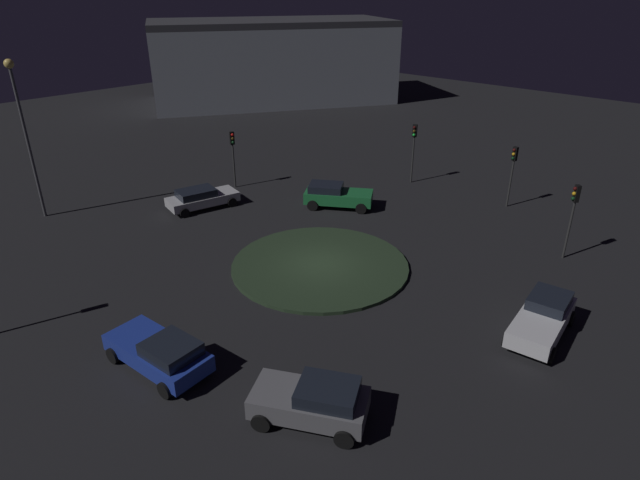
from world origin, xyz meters
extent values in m
plane|color=black|center=(0.00, 0.00, 0.00)|extent=(114.94, 114.94, 0.00)
cylinder|color=#263823|center=(0.00, 0.00, 0.09)|extent=(9.26, 9.26, 0.18)
cube|color=#1E7238|center=(-6.91, -4.80, 0.71)|extent=(3.96, 4.69, 0.73)
cube|color=black|center=(-6.44, -5.51, 1.31)|extent=(2.54, 2.69, 0.47)
cylinder|color=black|center=(-8.55, -3.98, 0.35)|extent=(0.57, 0.71, 0.70)
cylinder|color=black|center=(-7.01, -2.97, 0.35)|extent=(0.57, 0.71, 0.70)
cylinder|color=black|center=(-6.81, -6.63, 0.35)|extent=(0.57, 0.71, 0.70)
cylinder|color=black|center=(-5.27, -5.61, 0.35)|extent=(0.57, 0.71, 0.70)
cube|color=slate|center=(8.18, 7.18, 0.71)|extent=(3.48, 4.30, 0.74)
cube|color=black|center=(7.87, 7.74, 1.32)|extent=(2.37, 2.52, 0.48)
cylinder|color=black|center=(9.65, 6.39, 0.34)|extent=(0.52, 0.69, 0.67)
cylinder|color=black|center=(8.06, 5.51, 0.34)|extent=(0.52, 0.69, 0.67)
cylinder|color=black|center=(8.30, 8.85, 0.34)|extent=(0.52, 0.69, 0.67)
cylinder|color=black|center=(6.71, 7.98, 0.34)|extent=(0.52, 0.69, 0.67)
cube|color=white|center=(-1.94, 10.90, 0.69)|extent=(4.57, 2.30, 0.71)
cube|color=black|center=(-2.80, 10.79, 1.28)|extent=(2.09, 1.77, 0.47)
cylinder|color=black|center=(-0.49, 11.97, 0.33)|extent=(0.69, 0.30, 0.66)
cylinder|color=black|center=(-0.26, 10.24, 0.33)|extent=(0.69, 0.30, 0.66)
cylinder|color=black|center=(-3.62, 11.57, 0.33)|extent=(0.69, 0.30, 0.66)
cylinder|color=black|center=(-3.39, 9.83, 0.33)|extent=(0.69, 0.30, 0.66)
cube|color=silver|center=(-0.68, -11.24, 0.59)|extent=(4.86, 2.80, 0.57)
cube|color=black|center=(-0.27, -11.33, 1.12)|extent=(2.67, 2.09, 0.47)
cylinder|color=black|center=(-2.48, -11.76, 0.31)|extent=(0.65, 0.35, 0.62)
cylinder|color=black|center=(-2.08, -9.98, 0.31)|extent=(0.65, 0.35, 0.62)
cylinder|color=black|center=(0.72, -12.49, 0.31)|extent=(0.65, 0.35, 0.62)
cylinder|color=black|center=(1.13, -10.72, 0.31)|extent=(0.65, 0.35, 0.62)
cube|color=#1E38A5|center=(10.19, 0.99, 0.66)|extent=(2.28, 4.63, 0.67)
cube|color=black|center=(10.10, 1.91, 1.25)|extent=(1.82, 2.06, 0.50)
cylinder|color=black|center=(11.27, -0.53, 0.33)|extent=(0.28, 0.67, 0.65)
cylinder|color=black|center=(9.41, -0.71, 0.33)|extent=(0.28, 0.67, 0.65)
cylinder|color=black|center=(10.97, 2.68, 0.33)|extent=(0.28, 0.67, 0.65)
cylinder|color=black|center=(9.11, 2.50, 0.33)|extent=(0.28, 0.67, 0.65)
cylinder|color=#2D2D2D|center=(-9.78, 8.92, 1.63)|extent=(0.12, 0.12, 3.26)
cube|color=black|center=(-9.78, 8.92, 3.71)|extent=(0.36, 0.37, 0.90)
sphere|color=#3F0C0C|center=(-9.67, 8.82, 3.98)|extent=(0.20, 0.20, 0.20)
sphere|color=yellow|center=(-9.67, 8.82, 3.71)|extent=(0.20, 0.20, 0.20)
sphere|color=#0F3819|center=(-9.67, 8.82, 3.44)|extent=(0.20, 0.20, 0.20)
cylinder|color=#2D2D2D|center=(-4.62, -12.80, 1.59)|extent=(0.12, 0.12, 3.19)
cube|color=black|center=(-4.62, -12.80, 3.64)|extent=(0.36, 0.31, 0.90)
sphere|color=red|center=(-4.57, -12.67, 3.91)|extent=(0.20, 0.20, 0.20)
sphere|color=#4C380F|center=(-4.57, -12.67, 3.64)|extent=(0.20, 0.20, 0.20)
sphere|color=#0F3819|center=(-4.57, -12.67, 3.37)|extent=(0.20, 0.20, 0.20)
cylinder|color=#2D2D2D|center=(-14.66, 3.33, 1.58)|extent=(0.12, 0.12, 3.16)
cube|color=black|center=(-14.66, 3.33, 3.61)|extent=(0.28, 0.34, 0.90)
sphere|color=#3F0C0C|center=(-14.52, 3.30, 3.88)|extent=(0.20, 0.20, 0.20)
sphere|color=yellow|center=(-14.52, 3.30, 3.61)|extent=(0.20, 0.20, 0.20)
sphere|color=#0F3819|center=(-14.52, 3.30, 3.34)|extent=(0.20, 0.20, 0.20)
cylinder|color=#2D2D2D|center=(-14.27, -4.07, 1.72)|extent=(0.12, 0.12, 3.44)
cube|color=black|center=(-14.27, -4.07, 3.89)|extent=(0.29, 0.35, 0.90)
sphere|color=#3F0C0C|center=(-14.13, -4.03, 4.16)|extent=(0.20, 0.20, 0.20)
sphere|color=#4C380F|center=(-14.13, -4.03, 3.89)|extent=(0.20, 0.20, 0.20)
sphere|color=#1EE53F|center=(-14.13, -4.03, 3.62)|extent=(0.20, 0.20, 0.20)
cylinder|color=#4C4C51|center=(7.09, -17.46, 4.59)|extent=(0.18, 0.18, 9.18)
sphere|color=#F9D166|center=(7.09, -17.46, 9.34)|extent=(0.54, 0.54, 0.54)
cube|color=#8C939E|center=(-27.94, -34.38, 4.40)|extent=(31.01, 25.77, 8.80)
cube|color=#333338|center=(-27.94, -34.38, 9.15)|extent=(31.01, 25.77, 0.70)
camera|label=1|loc=(18.03, 16.94, 13.50)|focal=30.06mm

